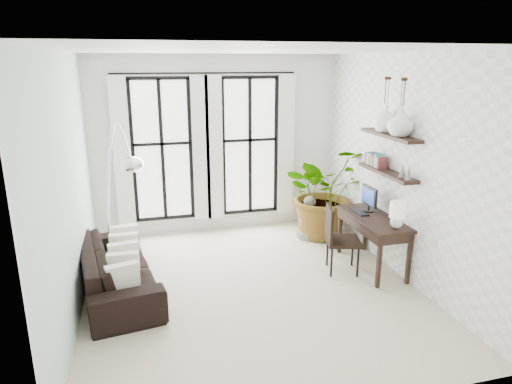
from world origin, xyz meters
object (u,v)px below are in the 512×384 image
object	(u,v)px
desk	(375,222)
buddha	(309,220)
desk_chair	(337,235)
sofa	(117,269)
plant	(324,191)
arc_lamp	(117,164)

from	to	relation	value
desk	buddha	size ratio (longest dim) A/B	1.77
desk_chair	buddha	world-z (taller)	desk_chair
sofa	buddha	bearing A→B (deg)	-78.29
plant	buddha	bearing A→B (deg)	-171.55
arc_lamp	buddha	distance (m)	3.58
plant	buddha	world-z (taller)	plant
arc_lamp	desk_chair	bearing A→B (deg)	-9.32
arc_lamp	buddha	size ratio (longest dim) A/B	2.94
plant	desk	bearing A→B (deg)	-82.71
desk_chair	arc_lamp	distance (m)	3.31
sofa	arc_lamp	xyz separation A→B (m)	(0.10, 0.31, 1.40)
plant	desk_chair	size ratio (longest dim) A/B	1.63
sofa	desk_chair	world-z (taller)	desk_chair
sofa	desk_chair	xyz separation A→B (m)	(3.17, -0.19, 0.25)
plant	arc_lamp	bearing A→B (deg)	-164.80
desk_chair	buddha	bearing A→B (deg)	100.22
arc_lamp	desk	bearing A→B (deg)	-8.70
sofa	plant	distance (m)	3.80
plant	desk_chair	distance (m)	1.51
plant	desk	size ratio (longest dim) A/B	1.20
arc_lamp	sofa	bearing A→B (deg)	-108.46
sofa	buddha	size ratio (longest dim) A/B	2.93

